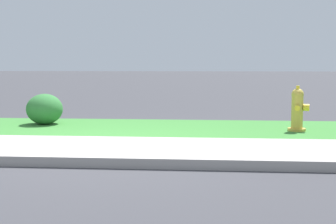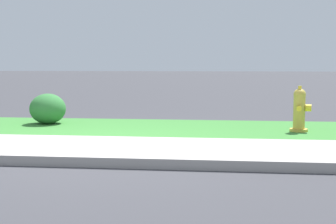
% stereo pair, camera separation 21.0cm
% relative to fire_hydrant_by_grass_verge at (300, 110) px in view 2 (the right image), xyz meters
% --- Properties ---
extents(ground_plane, '(120.00, 120.00, 0.00)m').
position_rel_fire_hydrant_by_grass_verge_xyz_m(ground_plane, '(-3.09, -1.95, -0.38)').
color(ground_plane, '#38383D').
extents(sidewalk_pavement, '(18.00, 2.05, 0.01)m').
position_rel_fire_hydrant_by_grass_verge_xyz_m(sidewalk_pavement, '(-3.09, -1.95, -0.38)').
color(sidewalk_pavement, '#9E9993').
rests_on(sidewalk_pavement, ground).
extents(grass_verge, '(18.00, 2.35, 0.01)m').
position_rel_fire_hydrant_by_grass_verge_xyz_m(grass_verge, '(-3.09, 0.25, -0.38)').
color(grass_verge, '#387A33').
rests_on(grass_verge, ground).
extents(street_curb, '(18.00, 0.16, 0.12)m').
position_rel_fire_hydrant_by_grass_verge_xyz_m(street_curb, '(-3.09, -3.06, -0.32)').
color(street_curb, '#9E9993').
rests_on(street_curb, ground).
extents(fire_hydrant_by_grass_verge, '(0.36, 0.39, 0.79)m').
position_rel_fire_hydrant_by_grass_verge_xyz_m(fire_hydrant_by_grass_verge, '(0.00, 0.00, 0.00)').
color(fire_hydrant_by_grass_verge, gold).
rests_on(fire_hydrant_by_grass_verge, ground).
extents(shrub_bush_far_verge, '(0.69, 0.69, 0.59)m').
position_rel_fire_hydrant_by_grass_verge_xyz_m(shrub_bush_far_verge, '(-4.68, 0.52, -0.09)').
color(shrub_bush_far_verge, '#337538').
rests_on(shrub_bush_far_verge, ground).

